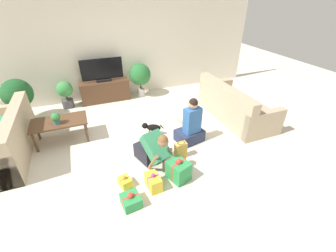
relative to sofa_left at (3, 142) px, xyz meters
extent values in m
plane|color=beige|center=(2.39, -0.58, -0.29)|extent=(16.00, 16.00, 0.00)
cube|color=silver|center=(2.39, 2.05, 1.01)|extent=(8.40, 0.06, 2.60)
cube|color=tan|center=(-0.05, 0.00, -0.08)|extent=(0.91, 2.00, 0.43)
cube|color=tan|center=(0.30, 0.00, 0.34)|extent=(0.20, 2.00, 0.42)
cube|color=tan|center=(-0.05, 0.92, 0.01)|extent=(0.91, 0.16, 0.61)
cube|color=#288E6B|center=(0.10, 0.00, 0.29)|extent=(0.18, 0.34, 0.32)
cube|color=tan|center=(4.83, -0.35, -0.08)|extent=(0.91, 2.00, 0.43)
cube|color=tan|center=(4.48, -0.35, 0.34)|extent=(0.20, 2.00, 0.42)
cube|color=tan|center=(4.83, -1.27, 0.01)|extent=(0.91, 0.16, 0.61)
cube|color=tan|center=(4.83, 0.58, 0.01)|extent=(0.91, 0.16, 0.61)
cube|color=#E5566B|center=(4.68, -0.35, 0.29)|extent=(0.18, 0.34, 0.32)
cube|color=brown|center=(0.97, 0.14, 0.15)|extent=(1.05, 0.58, 0.03)
cylinder|color=brown|center=(0.51, -0.09, -0.08)|extent=(0.04, 0.04, 0.43)
cylinder|color=brown|center=(1.43, -0.09, -0.08)|extent=(0.04, 0.04, 0.43)
cylinder|color=brown|center=(0.51, 0.37, -0.08)|extent=(0.04, 0.04, 0.43)
cylinder|color=brown|center=(1.43, 0.37, -0.08)|extent=(0.04, 0.04, 0.43)
cube|color=brown|center=(2.08, 1.78, -0.01)|extent=(1.28, 0.40, 0.57)
cube|color=black|center=(2.08, 1.78, 0.30)|extent=(0.37, 0.20, 0.05)
cube|color=black|center=(2.08, 1.78, 0.60)|extent=(1.07, 0.03, 0.55)
cylinder|color=#4C4C51|center=(1.09, 1.73, -0.19)|extent=(0.29, 0.29, 0.21)
cylinder|color=brown|center=(1.09, 1.73, -0.02)|extent=(0.05, 0.05, 0.12)
sphere|color=#3D8E47|center=(1.09, 1.73, 0.21)|extent=(0.40, 0.40, 0.40)
cylinder|color=#4C4C51|center=(0.15, 1.35, -0.19)|extent=(0.35, 0.35, 0.21)
cylinder|color=brown|center=(0.15, 1.35, 0.01)|extent=(0.06, 0.06, 0.20)
sphere|color=#1E5628|center=(0.15, 1.35, 0.39)|extent=(0.65, 0.65, 0.65)
cylinder|color=beige|center=(3.07, 1.73, -0.19)|extent=(0.20, 0.20, 0.21)
cylinder|color=brown|center=(3.07, 1.73, 0.01)|extent=(0.04, 0.04, 0.18)
sphere|color=#286B33|center=(3.07, 1.73, 0.35)|extent=(0.59, 0.59, 0.59)
cube|color=#23232D|center=(2.40, -1.06, -0.15)|extent=(0.41, 0.51, 0.28)
cube|color=#338456|center=(2.49, -1.34, 0.15)|extent=(0.46, 0.59, 0.48)
sphere|color=#8E6647|center=(2.55, -1.53, 0.36)|extent=(0.17, 0.17, 0.17)
sphere|color=brown|center=(2.55, -1.53, 0.39)|extent=(0.16, 0.16, 0.16)
cylinder|color=#8E6647|center=(2.38, -1.48, -0.04)|extent=(0.14, 0.29, 0.43)
cylinder|color=#8E6647|center=(2.65, -1.39, -0.04)|extent=(0.14, 0.29, 0.43)
cube|color=#283351|center=(3.38, -0.81, -0.17)|extent=(0.59, 0.50, 0.24)
cube|color=#3366AD|center=(3.39, -0.87, 0.21)|extent=(0.35, 0.26, 0.52)
sphere|color=tan|center=(3.39, -0.86, 0.55)|extent=(0.19, 0.19, 0.19)
sphere|color=black|center=(3.39, -0.87, 0.59)|extent=(0.17, 0.17, 0.17)
cylinder|color=tan|center=(3.48, -0.64, 0.13)|extent=(0.11, 0.27, 0.06)
cylinder|color=tan|center=(3.22, -0.69, 0.13)|extent=(0.11, 0.27, 0.06)
ellipsoid|color=black|center=(2.76, -0.36, -0.11)|extent=(0.33, 0.25, 0.15)
sphere|color=black|center=(2.60, -0.27, -0.08)|extent=(0.13, 0.13, 0.13)
sphere|color=olive|center=(2.55, -0.25, -0.09)|extent=(0.06, 0.06, 0.06)
cylinder|color=black|center=(2.92, -0.43, -0.08)|extent=(0.09, 0.06, 0.09)
cylinder|color=olive|center=(2.69, -0.28, -0.24)|extent=(0.03, 0.03, 0.11)
cylinder|color=olive|center=(2.66, -0.35, -0.24)|extent=(0.03, 0.03, 0.11)
cylinder|color=olive|center=(2.87, -0.36, -0.24)|extent=(0.03, 0.03, 0.11)
cylinder|color=olive|center=(2.83, -0.43, -0.24)|extent=(0.03, 0.03, 0.11)
cube|color=#2D934C|center=(1.88, -1.97, -0.21)|extent=(0.29, 0.31, 0.17)
cube|color=red|center=(1.88, -1.97, -0.21)|extent=(0.26, 0.06, 0.17)
sphere|color=red|center=(1.88, -1.97, -0.10)|extent=(0.09, 0.09, 0.09)
cube|color=#2D934C|center=(2.73, -1.72, -0.13)|extent=(0.39, 0.41, 0.32)
cube|color=red|center=(2.73, -1.72, -0.13)|extent=(0.29, 0.13, 0.33)
sphere|color=red|center=(2.73, -1.72, 0.05)|extent=(0.10, 0.10, 0.10)
cube|color=yellow|center=(1.88, -1.57, -0.22)|extent=(0.22, 0.25, 0.15)
cube|color=orange|center=(1.88, -1.57, -0.22)|extent=(0.17, 0.07, 0.15)
sphere|color=orange|center=(1.88, -1.57, -0.12)|extent=(0.06, 0.06, 0.06)
cube|color=yellow|center=(2.29, -1.77, -0.18)|extent=(0.21, 0.32, 0.24)
cube|color=#CC3389|center=(2.29, -1.77, -0.18)|extent=(0.19, 0.05, 0.24)
sphere|color=#CC3389|center=(2.29, -1.77, -0.03)|extent=(0.06, 0.06, 0.06)
cube|color=#E5B74C|center=(2.99, -1.24, -0.14)|extent=(0.23, 0.14, 0.31)
torus|color=#4C3823|center=(2.99, -1.24, 0.04)|extent=(0.15, 0.15, 0.01)
cylinder|color=#336B84|center=(0.95, 0.05, 0.20)|extent=(0.11, 0.11, 0.07)
sphere|color=#337F3D|center=(0.95, 0.05, 0.30)|extent=(0.17, 0.17, 0.17)
camera|label=1|loc=(1.58, -4.19, 2.39)|focal=24.00mm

